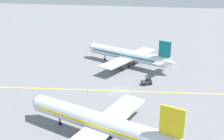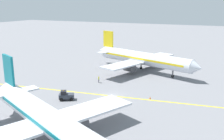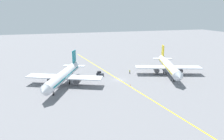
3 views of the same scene
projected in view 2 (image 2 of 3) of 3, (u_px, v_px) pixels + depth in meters
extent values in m
plane|color=slate|center=(111.00, 96.00, 55.33)|extent=(400.00, 400.00, 0.00)
cube|color=yellow|center=(111.00, 96.00, 55.32)|extent=(16.48, 118.97, 0.01)
cylinder|color=silver|center=(144.00, 58.00, 74.39)|extent=(12.92, 29.60, 3.60)
cone|color=silver|center=(197.00, 68.00, 63.59)|extent=(4.00, 3.36, 3.42)
cone|color=silver|center=(103.00, 50.00, 85.32)|extent=(3.85, 3.81, 3.06)
cube|color=yellow|center=(144.00, 58.00, 74.35)|extent=(12.01, 26.76, 0.50)
cube|color=silver|center=(141.00, 60.00, 75.23)|extent=(28.21, 13.80, 0.36)
cylinder|color=#4C4C51|center=(151.00, 62.00, 79.06)|extent=(3.10, 3.73, 2.20)
cylinder|color=#4C4C51|center=(129.00, 68.00, 72.03)|extent=(3.10, 3.73, 2.20)
cube|color=yellow|center=(108.00, 39.00, 82.67)|extent=(1.61, 3.91, 5.00)
cube|color=silver|center=(109.00, 51.00, 83.30)|extent=(9.30, 5.13, 0.24)
cylinder|color=#4C4C51|center=(173.00, 73.00, 68.58)|extent=(0.36, 0.36, 2.00)
cylinder|color=black|center=(173.00, 76.00, 68.82)|extent=(0.52, 0.85, 0.80)
cylinder|color=#4C4C51|center=(141.00, 65.00, 77.44)|extent=(0.36, 0.36, 2.00)
cylinder|color=black|center=(141.00, 68.00, 77.69)|extent=(0.52, 0.85, 0.80)
cylinder|color=#4C4C51|center=(134.00, 66.00, 75.19)|extent=(0.36, 0.36, 2.00)
cylinder|color=black|center=(134.00, 70.00, 75.44)|extent=(0.52, 0.85, 0.80)
cylinder|color=silver|center=(49.00, 121.00, 34.87)|extent=(15.70, 28.80, 3.60)
cone|color=silver|center=(6.00, 89.00, 46.96)|extent=(4.03, 4.00, 3.06)
cube|color=#0F727F|center=(49.00, 120.00, 34.84)|extent=(14.50, 26.08, 0.50)
cube|color=silver|center=(46.00, 123.00, 35.79)|extent=(27.64, 16.33, 0.36)
cylinder|color=#4C4C51|center=(77.00, 121.00, 39.24)|extent=(3.33, 3.82, 2.20)
cube|color=#0F727F|center=(9.00, 70.00, 44.13)|extent=(1.98, 3.79, 5.00)
cube|color=silver|center=(12.00, 92.00, 44.72)|extent=(9.19, 5.91, 0.24)
cylinder|color=#4C4C51|center=(54.00, 128.00, 37.95)|extent=(0.36, 0.36, 2.00)
cylinder|color=black|center=(54.00, 134.00, 38.19)|extent=(0.59, 0.84, 0.80)
cylinder|color=#4C4C51|center=(33.00, 135.00, 35.93)|extent=(0.36, 0.36, 2.00)
cube|color=#333842|center=(66.00, 96.00, 52.87)|extent=(2.84, 3.34, 0.90)
cube|color=black|center=(64.00, 92.00, 52.62)|extent=(1.66, 1.60, 0.70)
sphere|color=orange|center=(63.00, 90.00, 52.51)|extent=(0.16, 0.16, 0.16)
cylinder|color=black|center=(61.00, 100.00, 52.16)|extent=(0.58, 0.73, 0.70)
cylinder|color=black|center=(62.00, 97.00, 53.60)|extent=(0.58, 0.73, 0.70)
cylinder|color=black|center=(71.00, 99.00, 52.36)|extent=(0.58, 0.73, 0.70)
cylinder|color=black|center=(72.00, 97.00, 53.81)|extent=(0.58, 0.73, 0.70)
cylinder|color=#23232D|center=(99.00, 81.00, 64.57)|extent=(0.16, 0.16, 0.85)
cylinder|color=#23232D|center=(99.00, 81.00, 64.37)|extent=(0.16, 0.16, 0.85)
cube|color=#CCD819|center=(99.00, 78.00, 64.29)|extent=(0.42, 0.35, 0.60)
cylinder|color=#CCD819|center=(99.00, 78.00, 64.53)|extent=(0.10, 0.10, 0.55)
cylinder|color=#CCD819|center=(99.00, 78.00, 64.06)|extent=(0.10, 0.10, 0.55)
sphere|color=tan|center=(99.00, 77.00, 64.19)|extent=(0.22, 0.22, 0.22)
cone|color=orange|center=(150.00, 98.00, 53.49)|extent=(0.32, 0.32, 0.55)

